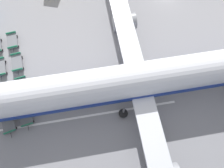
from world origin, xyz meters
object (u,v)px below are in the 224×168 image
at_px(baggage_dolly_row_near_col_c, 5,94).
at_px(baggage_dolly_row_mid_a_col_b, 17,63).
at_px(baggage_dolly_row_near_col_b, 0,67).
at_px(baggage_dolly_row_near_col_d, 8,122).
at_px(baggage_dolly_row_mid_a_col_a, 12,41).
at_px(baggage_dolly_row_mid_a_col_d, 26,115).
at_px(airplane, 148,79).
at_px(baggage_dolly_row_mid_a_col_c, 22,87).

height_order(baggage_dolly_row_near_col_c, baggage_dolly_row_mid_a_col_b, same).
bearing_deg(baggage_dolly_row_near_col_b, baggage_dolly_row_mid_a_col_b, 98.91).
distance_m(baggage_dolly_row_near_col_d, baggage_dolly_row_mid_a_col_a, 13.05).
bearing_deg(baggage_dolly_row_mid_a_col_a, baggage_dolly_row_near_col_d, -1.66).
bearing_deg(baggage_dolly_row_near_col_c, baggage_dolly_row_mid_a_col_d, 37.45).
xyz_separation_m(baggage_dolly_row_near_col_b, baggage_dolly_row_mid_a_col_a, (-4.50, 1.66, 0.00)).
relative_size(baggage_dolly_row_near_col_c, baggage_dolly_row_near_col_d, 1.00).
bearing_deg(baggage_dolly_row_mid_a_col_b, baggage_dolly_row_mid_a_col_a, -170.02).
xyz_separation_m(airplane, baggage_dolly_row_mid_a_col_c, (-3.32, -16.72, -2.91)).
relative_size(baggage_dolly_row_mid_a_col_a, baggage_dolly_row_mid_a_col_b, 1.00).
bearing_deg(baggage_dolly_row_near_col_d, baggage_dolly_row_mid_a_col_c, 159.21).
height_order(airplane, baggage_dolly_row_near_col_c, airplane).
xyz_separation_m(airplane, baggage_dolly_row_mid_a_col_b, (-7.49, -17.42, -2.91)).
height_order(airplane, baggage_dolly_row_mid_a_col_a, airplane).
bearing_deg(baggage_dolly_row_near_col_c, baggage_dolly_row_near_col_b, -169.91).
bearing_deg(airplane, baggage_dolly_row_mid_a_col_a, -122.62).
distance_m(baggage_dolly_row_near_col_c, baggage_dolly_row_mid_a_col_c, 2.38).
xyz_separation_m(baggage_dolly_row_near_col_d, baggage_dolly_row_mid_a_col_a, (-13.05, 0.38, 0.00)).
xyz_separation_m(baggage_dolly_row_mid_a_col_a, baggage_dolly_row_mid_a_col_d, (12.52, 1.89, 0.00)).
bearing_deg(baggage_dolly_row_mid_a_col_d, baggage_dolly_row_mid_a_col_c, -173.69).
bearing_deg(airplane, baggage_dolly_row_mid_a_col_b, -113.27).
height_order(baggage_dolly_row_near_col_b, baggage_dolly_row_mid_a_col_d, same).
xyz_separation_m(baggage_dolly_row_near_col_b, baggage_dolly_row_mid_a_col_b, (-0.37, 2.39, 0.00)).
bearing_deg(baggage_dolly_row_mid_a_col_b, baggage_dolly_row_near_col_d, -7.05).
bearing_deg(baggage_dolly_row_mid_a_col_c, baggage_dolly_row_near_col_b, -140.91).
bearing_deg(baggage_dolly_row_mid_a_col_c, baggage_dolly_row_mid_a_col_d, 6.31).
distance_m(airplane, baggage_dolly_row_mid_a_col_c, 17.29).
bearing_deg(baggage_dolly_row_mid_a_col_c, baggage_dolly_row_near_col_c, -75.35).
bearing_deg(baggage_dolly_row_mid_a_col_d, baggage_dolly_row_near_col_b, -156.10).
height_order(baggage_dolly_row_near_col_d, baggage_dolly_row_mid_a_col_a, same).
bearing_deg(baggage_dolly_row_near_col_b, baggage_dolly_row_near_col_c, 10.09).
bearing_deg(baggage_dolly_row_mid_a_col_d, baggage_dolly_row_near_col_d, -76.84).
xyz_separation_m(baggage_dolly_row_mid_a_col_c, baggage_dolly_row_mid_a_col_d, (4.22, 0.47, 0.00)).
height_order(baggage_dolly_row_near_col_d, baggage_dolly_row_mid_a_col_b, same).
height_order(baggage_dolly_row_near_col_d, baggage_dolly_row_mid_a_col_c, same).
relative_size(baggage_dolly_row_near_col_b, baggage_dolly_row_near_col_d, 0.99).
relative_size(baggage_dolly_row_near_col_c, baggage_dolly_row_mid_a_col_d, 1.00).
relative_size(baggage_dolly_row_mid_a_col_a, baggage_dolly_row_mid_a_col_d, 1.00).
distance_m(baggage_dolly_row_near_col_b, baggage_dolly_row_near_col_d, 8.65).
distance_m(baggage_dolly_row_mid_a_col_c, baggage_dolly_row_mid_a_col_d, 4.25).
distance_m(baggage_dolly_row_near_col_b, baggage_dolly_row_near_col_c, 4.47).
distance_m(baggage_dolly_row_near_col_d, baggage_dolly_row_mid_a_col_b, 8.99).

